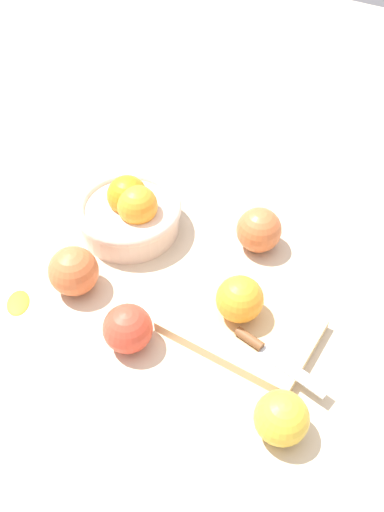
{
  "coord_description": "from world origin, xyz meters",
  "views": [
    {
      "loc": [
        0.32,
        -0.48,
        0.74
      ],
      "look_at": [
        0.01,
        0.08,
        0.04
      ],
      "focal_mm": 41.19,
      "sensor_mm": 36.0,
      "label": 1
    }
  ],
  "objects_px": {
    "cutting_board": "(242,325)",
    "orange_on_board": "(240,299)",
    "apple_front_center": "(128,329)",
    "apple_front_left": "(74,271)",
    "bowl": "(130,212)",
    "apple_back_right": "(259,230)",
    "apple_front_right": "(281,418)",
    "knife": "(268,352)"
  },
  "relations": [
    {
      "from": "cutting_board",
      "to": "orange_on_board",
      "type": "relative_size",
      "value": 3.11
    },
    {
      "from": "orange_on_board",
      "to": "apple_front_center",
      "type": "xyz_separation_m",
      "value": [
        -0.13,
        -0.11,
        -0.02
      ]
    },
    {
      "from": "cutting_board",
      "to": "orange_on_board",
      "type": "distance_m",
      "value": 0.05
    },
    {
      "from": "orange_on_board",
      "to": "apple_front_left",
      "type": "height_order",
      "value": "orange_on_board"
    },
    {
      "from": "apple_front_left",
      "to": "cutting_board",
      "type": "bearing_deg",
      "value": 11.28
    },
    {
      "from": "bowl",
      "to": "apple_back_right",
      "type": "bearing_deg",
      "value": 18.05
    },
    {
      "from": "bowl",
      "to": "apple_front_left",
      "type": "xyz_separation_m",
      "value": [
        -0.0,
        -0.16,
        -0.0
      ]
    },
    {
      "from": "apple_front_center",
      "to": "apple_back_right",
      "type": "bearing_deg",
      "value": 73.22
    },
    {
      "from": "apple_front_center",
      "to": "apple_back_right",
      "type": "relative_size",
      "value": 0.96
    },
    {
      "from": "orange_on_board",
      "to": "bowl",
      "type": "bearing_deg",
      "value": 159.92
    },
    {
      "from": "orange_on_board",
      "to": "cutting_board",
      "type": "bearing_deg",
      "value": -40.8
    },
    {
      "from": "bowl",
      "to": "apple_front_right",
      "type": "xyz_separation_m",
      "value": [
        0.38,
        -0.23,
        -0.0
      ]
    },
    {
      "from": "cutting_board",
      "to": "apple_front_left",
      "type": "distance_m",
      "value": 0.28
    },
    {
      "from": "knife",
      "to": "apple_front_right",
      "type": "relative_size",
      "value": 2.12
    },
    {
      "from": "cutting_board",
      "to": "apple_front_right",
      "type": "xyz_separation_m",
      "value": [
        0.12,
        -0.13,
        0.03
      ]
    },
    {
      "from": "apple_front_center",
      "to": "apple_back_right",
      "type": "height_order",
      "value": "apple_back_right"
    },
    {
      "from": "bowl",
      "to": "apple_front_left",
      "type": "bearing_deg",
      "value": -91.15
    },
    {
      "from": "cutting_board",
      "to": "orange_on_board",
      "type": "bearing_deg",
      "value": 139.2
    },
    {
      "from": "cutting_board",
      "to": "orange_on_board",
      "type": "xyz_separation_m",
      "value": [
        -0.01,
        0.01,
        0.05
      ]
    },
    {
      "from": "apple_front_right",
      "to": "apple_back_right",
      "type": "relative_size",
      "value": 0.95
    },
    {
      "from": "apple_front_center",
      "to": "apple_back_right",
      "type": "distance_m",
      "value": 0.29
    },
    {
      "from": "knife",
      "to": "apple_front_left",
      "type": "bearing_deg",
      "value": -176.74
    },
    {
      "from": "apple_front_right",
      "to": "apple_front_left",
      "type": "distance_m",
      "value": 0.39
    },
    {
      "from": "orange_on_board",
      "to": "apple_front_center",
      "type": "relative_size",
      "value": 0.97
    },
    {
      "from": "cutting_board",
      "to": "apple_back_right",
      "type": "distance_m",
      "value": 0.18
    },
    {
      "from": "bowl",
      "to": "knife",
      "type": "bearing_deg",
      "value": -23.1
    },
    {
      "from": "apple_front_right",
      "to": "apple_front_center",
      "type": "xyz_separation_m",
      "value": [
        -0.25,
        0.02,
        0.0
      ]
    },
    {
      "from": "orange_on_board",
      "to": "apple_front_left",
      "type": "relative_size",
      "value": 0.89
    },
    {
      "from": "apple_front_right",
      "to": "apple_front_left",
      "type": "xyz_separation_m",
      "value": [
        -0.39,
        0.07,
        0.0
      ]
    },
    {
      "from": "knife",
      "to": "apple_back_right",
      "type": "height_order",
      "value": "apple_back_right"
    },
    {
      "from": "apple_back_right",
      "to": "orange_on_board",
      "type": "bearing_deg",
      "value": -75.71
    },
    {
      "from": "bowl",
      "to": "apple_front_right",
      "type": "relative_size",
      "value": 2.54
    },
    {
      "from": "bowl",
      "to": "apple_front_center",
      "type": "xyz_separation_m",
      "value": [
        0.13,
        -0.21,
        -0.0
      ]
    },
    {
      "from": "knife",
      "to": "cutting_board",
      "type": "bearing_deg",
      "value": 148.38
    },
    {
      "from": "bowl",
      "to": "orange_on_board",
      "type": "relative_size",
      "value": 2.6
    },
    {
      "from": "knife",
      "to": "apple_front_right",
      "type": "height_order",
      "value": "apple_front_right"
    },
    {
      "from": "knife",
      "to": "bowl",
      "type": "bearing_deg",
      "value": 156.9
    },
    {
      "from": "apple_back_right",
      "to": "knife",
      "type": "bearing_deg",
      "value": -62.18
    },
    {
      "from": "apple_front_right",
      "to": "apple_front_left",
      "type": "bearing_deg",
      "value": 169.43
    },
    {
      "from": "bowl",
      "to": "cutting_board",
      "type": "xyz_separation_m",
      "value": [
        0.27,
        -0.1,
        -0.03
      ]
    },
    {
      "from": "apple_front_right",
      "to": "apple_front_center",
      "type": "distance_m",
      "value": 0.25
    },
    {
      "from": "orange_on_board",
      "to": "knife",
      "type": "relative_size",
      "value": 0.46
    }
  ]
}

